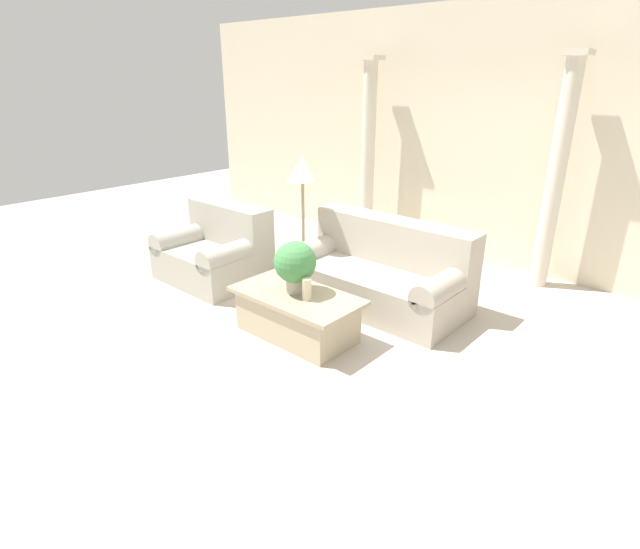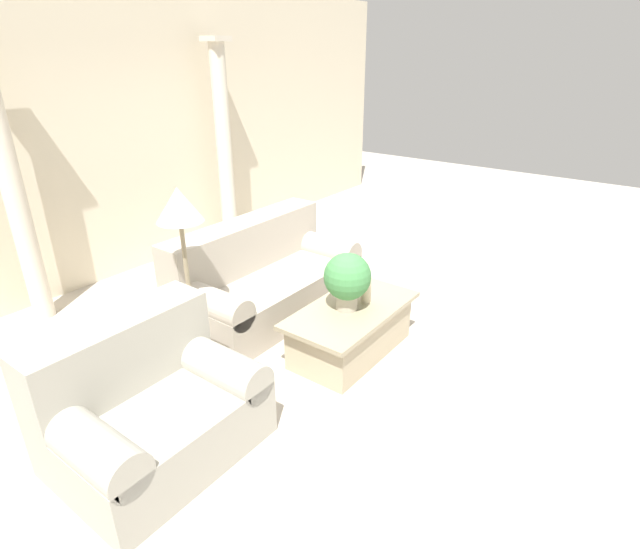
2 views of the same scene
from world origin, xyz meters
The scene contains 10 objects.
ground_plane centered at (0.00, 0.00, 0.00)m, with size 16.00×16.00×0.00m, color #BCB2A3.
wall_back centered at (0.00, 2.81, 1.60)m, with size 10.00×0.06×3.20m.
sofa_long centered at (0.02, 0.79, 0.35)m, with size 1.94×0.95×0.90m.
loveseat centered at (-1.89, 0.05, 0.36)m, with size 1.23×0.95×0.90m.
coffee_table centered at (-0.13, -0.37, 0.22)m, with size 1.26×0.66×0.44m.
potted_plant centered at (-0.17, -0.34, 0.72)m, with size 0.40×0.40×0.50m.
pillar_candle centered at (0.03, -0.40, 0.54)m, with size 0.09×0.09×0.21m.
floor_lamp centered at (-1.01, 0.66, 1.28)m, with size 0.36×0.36×1.51m.
column_left centered at (-1.43, 2.47, 1.33)m, with size 0.27×0.27×2.60m.
column_right centered at (1.16, 2.47, 1.33)m, with size 0.27×0.27×2.60m.
Camera 2 is at (-3.31, -2.40, 2.46)m, focal length 28.00 mm.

